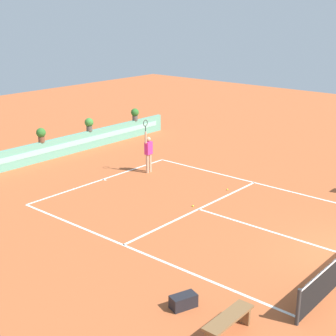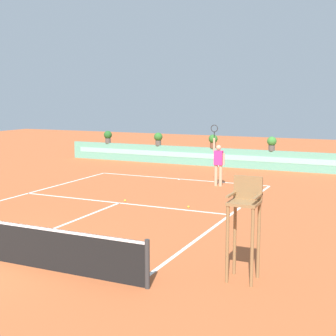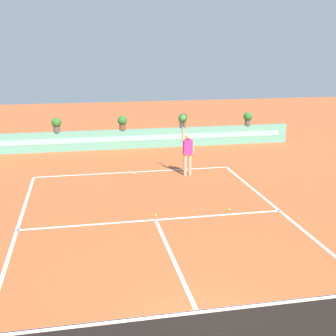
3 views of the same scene
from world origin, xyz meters
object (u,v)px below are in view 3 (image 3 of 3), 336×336
(tennis_ball_mid_court, at_px, (229,209))
(potted_plant_centre, at_px, (122,122))
(potted_plant_far_right, at_px, (248,118))
(potted_plant_right, at_px, (183,120))
(tennis_player, at_px, (188,151))
(potted_plant_left, at_px, (56,124))
(tennis_ball_near_baseline, at_px, (155,215))

(tennis_ball_mid_court, relative_size, potted_plant_centre, 0.09)
(potted_plant_far_right, distance_m, potted_plant_right, 3.61)
(tennis_player, xyz_separation_m, potted_plant_centre, (-2.14, 5.39, 0.36))
(potted_plant_left, relative_size, potted_plant_far_right, 1.00)
(potted_plant_left, bearing_deg, tennis_ball_near_baseline, -70.89)
(potted_plant_left, bearing_deg, tennis_ball_mid_court, -58.90)
(tennis_player, bearing_deg, tennis_ball_near_baseline, -115.82)
(potted_plant_left, bearing_deg, potted_plant_far_right, 0.00)
(tennis_ball_near_baseline, xyz_separation_m, potted_plant_far_right, (6.72, 9.67, 1.38))
(tennis_player, distance_m, potted_plant_left, 7.65)
(potted_plant_centre, bearing_deg, potted_plant_right, 0.00)
(potted_plant_centre, xyz_separation_m, potted_plant_right, (3.17, 0.00, 0.00))
(tennis_ball_near_baseline, height_order, potted_plant_left, potted_plant_left)
(potted_plant_left, distance_m, potted_plant_far_right, 10.07)
(tennis_player, relative_size, tennis_ball_near_baseline, 38.01)
(tennis_ball_mid_court, height_order, potted_plant_left, potted_plant_left)
(tennis_player, relative_size, potted_plant_left, 3.57)
(potted_plant_far_right, bearing_deg, potted_plant_left, 180.00)
(tennis_ball_near_baseline, height_order, potted_plant_right, potted_plant_right)
(tennis_player, height_order, potted_plant_far_right, tennis_player)
(tennis_ball_near_baseline, xyz_separation_m, potted_plant_right, (3.11, 9.67, 1.38))
(tennis_player, relative_size, potted_plant_far_right, 3.57)
(potted_plant_right, bearing_deg, potted_plant_far_right, 0.00)
(potted_plant_centre, height_order, potted_plant_left, same)
(potted_plant_far_right, bearing_deg, potted_plant_right, 180.00)
(tennis_ball_near_baseline, bearing_deg, tennis_ball_mid_court, 0.86)
(potted_plant_centre, bearing_deg, tennis_ball_near_baseline, -89.62)
(potted_plant_left, distance_m, potted_plant_right, 6.45)
(tennis_player, height_order, potted_plant_centre, tennis_player)
(potted_plant_left, height_order, potted_plant_far_right, same)
(tennis_ball_mid_court, distance_m, potted_plant_far_right, 10.62)
(potted_plant_far_right, bearing_deg, tennis_player, -130.78)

